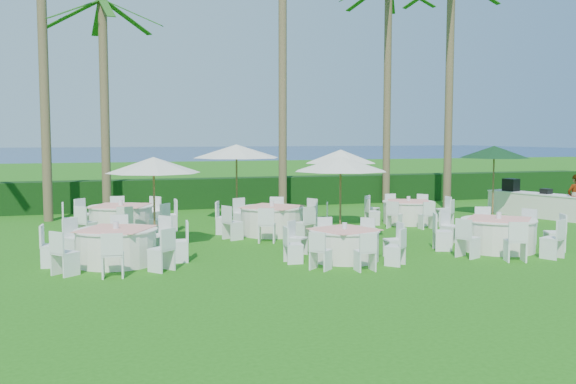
% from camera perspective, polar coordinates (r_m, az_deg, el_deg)
% --- Properties ---
extents(ground, '(120.00, 120.00, 0.00)m').
position_cam_1_polar(ground, '(15.32, 5.73, -6.00)').
color(ground, '#1F6010').
rests_on(ground, ground).
extents(hedge, '(34.00, 1.00, 1.20)m').
position_cam_1_polar(hedge, '(26.57, -4.71, -0.02)').
color(hedge, black).
rests_on(hedge, ground).
extents(ocean, '(260.00, 260.00, 0.00)m').
position_cam_1_polar(ocean, '(115.96, -15.00, 3.39)').
color(ocean, '#071D4B').
rests_on(ocean, ground).
extents(banquet_table_a, '(3.27, 3.27, 0.98)m').
position_cam_1_polar(banquet_table_a, '(15.16, -15.01, -4.61)').
color(banquet_table_a, white).
rests_on(banquet_table_a, ground).
extents(banquet_table_b, '(2.91, 2.91, 0.89)m').
position_cam_1_polar(banquet_table_b, '(15.18, 5.04, -4.61)').
color(banquet_table_b, white).
rests_on(banquet_table_b, ground).
extents(banquet_table_c, '(3.20, 3.20, 0.99)m').
position_cam_1_polar(banquet_table_c, '(17.21, 18.20, -3.55)').
color(banquet_table_c, white).
rests_on(banquet_table_c, ground).
extents(banquet_table_d, '(3.34, 3.34, 1.01)m').
position_cam_1_polar(banquet_table_d, '(19.93, -14.62, -2.30)').
color(banquet_table_d, white).
rests_on(banquet_table_d, ground).
extents(banquet_table_e, '(3.25, 3.25, 1.00)m').
position_cam_1_polar(banquet_table_e, '(19.03, -1.44, -2.48)').
color(banquet_table_e, white).
rests_on(banquet_table_e, ground).
extents(banquet_table_f, '(3.00, 3.00, 0.91)m').
position_cam_1_polar(banquet_table_f, '(21.78, 10.64, -1.73)').
color(banquet_table_f, white).
rests_on(banquet_table_f, ground).
extents(umbrella_a, '(2.44, 2.44, 2.38)m').
position_cam_1_polar(umbrella_a, '(16.96, -11.87, 2.36)').
color(umbrella_a, brown).
rests_on(umbrella_a, ground).
extents(umbrella_b, '(2.66, 2.66, 2.35)m').
position_cam_1_polar(umbrella_b, '(17.84, 4.70, 2.51)').
color(umbrella_b, brown).
rests_on(umbrella_b, ground).
extents(umbrella_c, '(2.98, 2.98, 2.63)m').
position_cam_1_polar(umbrella_c, '(21.93, -4.61, 3.64)').
color(umbrella_c, brown).
rests_on(umbrella_c, ground).
extents(umbrella_d, '(2.35, 2.35, 2.48)m').
position_cam_1_polar(umbrella_d, '(20.57, 4.70, 3.17)').
color(umbrella_d, brown).
rests_on(umbrella_d, ground).
extents(umbrella_green, '(2.48, 2.48, 2.56)m').
position_cam_1_polar(umbrella_green, '(24.49, 17.86, 3.41)').
color(umbrella_green, brown).
rests_on(umbrella_green, ground).
extents(buffet_table, '(1.82, 3.80, 1.33)m').
position_cam_1_polar(buffet_table, '(24.84, 21.15, -1.01)').
color(buffet_table, white).
rests_on(buffet_table, ground).
extents(staff_person, '(0.61, 0.42, 1.62)m').
position_cam_1_polar(staff_person, '(23.89, 24.13, -0.50)').
color(staff_person, gray).
rests_on(staff_person, ground).
extents(palm_a, '(4.24, 4.37, 11.55)m').
position_cam_1_polar(palm_a, '(23.58, -20.98, 12.82)').
color(palm_a, brown).
rests_on(palm_a, ground).
extents(palm_b, '(4.12, 4.40, 7.80)m').
position_cam_1_polar(palm_b, '(24.32, -16.00, 8.16)').
color(palm_b, brown).
rests_on(palm_b, ground).
extents(palm_c, '(4.28, 4.35, 12.19)m').
position_cam_1_polar(palm_c, '(25.25, -0.48, 13.35)').
color(palm_c, brown).
rests_on(palm_c, ground).
extents(palm_d, '(4.40, 3.99, 9.48)m').
position_cam_1_polar(palm_d, '(28.15, 8.83, 9.60)').
color(palm_d, brown).
rests_on(palm_d, ground).
extents(palm_e, '(4.40, 3.99, 9.24)m').
position_cam_1_polar(palm_e, '(26.83, 14.15, 9.48)').
color(palm_e, brown).
rests_on(palm_e, ground).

